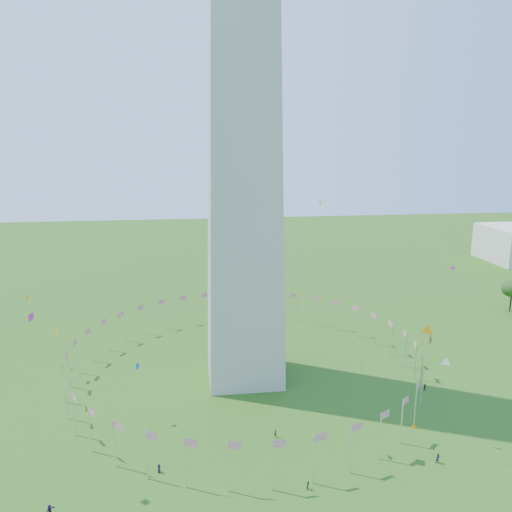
# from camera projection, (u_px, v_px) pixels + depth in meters

# --- Properties ---
(flag_ring) EXTENTS (80.24, 80.24, 9.00)m
(flag_ring) POSITION_uv_depth(u_px,v_px,m) (244.00, 359.00, 117.79)
(flag_ring) COLOR silver
(flag_ring) RESTS_ON ground
(kites_aloft) EXTENTS (105.22, 77.52, 39.58)m
(kites_aloft) POSITION_uv_depth(u_px,v_px,m) (354.00, 336.00, 87.03)
(kites_aloft) COLOR orange
(kites_aloft) RESTS_ON ground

